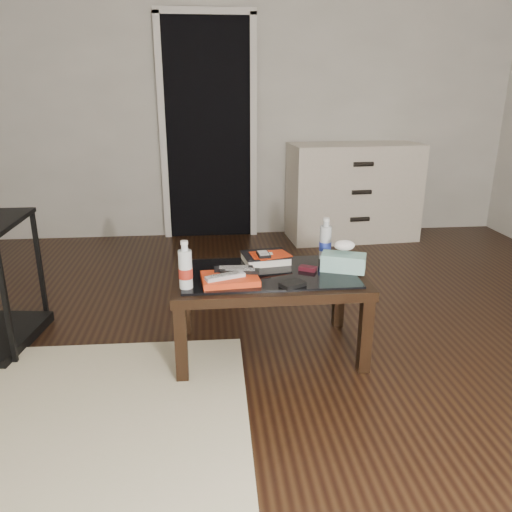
{
  "coord_description": "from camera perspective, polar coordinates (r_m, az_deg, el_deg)",
  "views": [
    {
      "loc": [
        -0.43,
        -2.33,
        1.38
      ],
      "look_at": [
        -0.19,
        0.13,
        0.55
      ],
      "focal_mm": 35.0,
      "sensor_mm": 36.0,
      "label": 1
    }
  ],
  "objects": [
    {
      "name": "remote_silver",
      "position": [
        2.47,
        -3.54,
        -2.32
      ],
      "size": [
        0.2,
        0.12,
        0.02
      ],
      "primitive_type": "cube",
      "rotation": [
        0.0,
        0.0,
        0.35
      ],
      "color": "silver",
      "rests_on": "magazines"
    },
    {
      "name": "flip_phone",
      "position": [
        2.67,
        5.94,
        -1.42
      ],
      "size": [
        0.1,
        0.09,
        0.02
      ],
      "primitive_type": "cube",
      "rotation": [
        0.0,
        0.0,
        -0.53
      ],
      "color": "#330B12",
      "rests_on": "coffee_table"
    },
    {
      "name": "remote_black_front",
      "position": [
        2.54,
        -1.82,
        -1.7
      ],
      "size": [
        0.2,
        0.08,
        0.02
      ],
      "primitive_type": "cube",
      "rotation": [
        0.0,
        0.0,
        -0.13
      ],
      "color": "black",
      "rests_on": "magazines"
    },
    {
      "name": "tissue_box",
      "position": [
        2.69,
        9.95,
        -0.71
      ],
      "size": [
        0.26,
        0.19,
        0.09
      ],
      "primitive_type": "cube",
      "rotation": [
        0.0,
        0.0,
        -0.36
      ],
      "color": "teal",
      "rests_on": "coffee_table"
    },
    {
      "name": "dresser",
      "position": [
        4.85,
        11.03,
        7.19
      ],
      "size": [
        1.23,
        0.58,
        0.9
      ],
      "rotation": [
        0.0,
        0.0,
        0.07
      ],
      "color": "beige",
      "rests_on": "ground"
    },
    {
      "name": "water_bottle_right",
      "position": [
        2.83,
        7.95,
        2.0
      ],
      "size": [
        0.07,
        0.07,
        0.24
      ],
      "primitive_type": "cylinder",
      "rotation": [
        0.0,
        0.0,
        -0.04
      ],
      "color": "silver",
      "rests_on": "coffee_table"
    },
    {
      "name": "remote_black_back",
      "position": [
        2.57,
        -2.57,
        -1.44
      ],
      "size": [
        0.2,
        0.05,
        0.02
      ],
      "primitive_type": "cube",
      "rotation": [
        0.0,
        0.0,
        -0.02
      ],
      "color": "black",
      "rests_on": "magazines"
    },
    {
      "name": "magazines",
      "position": [
        2.51,
        -3.01,
        -2.6
      ],
      "size": [
        0.3,
        0.23,
        0.03
      ],
      "primitive_type": "cube",
      "rotation": [
        0.0,
        0.0,
        0.09
      ],
      "color": "red",
      "rests_on": "coffee_table"
    },
    {
      "name": "water_bottle_left",
      "position": [
        2.41,
        -8.09,
        -0.98
      ],
      "size": [
        0.07,
        0.07,
        0.24
      ],
      "primitive_type": "cylinder",
      "rotation": [
        0.0,
        0.0,
        -0.01
      ],
      "color": "silver",
      "rests_on": "coffee_table"
    },
    {
      "name": "dvd_mailers",
      "position": [
        2.76,
        1.39,
        0.21
      ],
      "size": [
        0.21,
        0.16,
        0.01
      ],
      "primitive_type": "cube",
      "rotation": [
        0.0,
        0.0,
        0.15
      ],
      "color": "red",
      "rests_on": "textbook"
    },
    {
      "name": "doorway",
      "position": [
        4.81,
        -5.47,
        14.25
      ],
      "size": [
        0.9,
        0.08,
        2.07
      ],
      "color": "black",
      "rests_on": "ground"
    },
    {
      "name": "coffee_table",
      "position": [
        2.66,
        1.45,
        -3.17
      ],
      "size": [
        1.0,
        0.6,
        0.46
      ],
      "color": "black",
      "rests_on": "ground"
    },
    {
      "name": "textbook",
      "position": [
        2.78,
        1.1,
        -0.21
      ],
      "size": [
        0.28,
        0.23,
        0.05
      ],
      "primitive_type": "cube",
      "rotation": [
        0.0,
        0.0,
        0.15
      ],
      "color": "black",
      "rests_on": "coffee_table"
    },
    {
      "name": "rug",
      "position": [
        2.45,
        -26.17,
        -17.83
      ],
      "size": [
        2.03,
        1.53,
        0.01
      ],
      "primitive_type": "cube",
      "rotation": [
        0.0,
        0.0,
        -0.02
      ],
      "color": "beige",
      "rests_on": "ground"
    },
    {
      "name": "ground",
      "position": [
        2.74,
        4.28,
        -11.73
      ],
      "size": [
        5.0,
        5.0,
        0.0
      ],
      "primitive_type": "plane",
      "color": "black",
      "rests_on": "ground"
    },
    {
      "name": "room_shell",
      "position": [
        2.38,
        5.29,
        24.26
      ],
      "size": [
        5.0,
        5.0,
        5.0
      ],
      "color": "beige",
      "rests_on": "ground"
    },
    {
      "name": "wallet",
      "position": [
        2.45,
        4.21,
        -3.25
      ],
      "size": [
        0.14,
        0.12,
        0.02
      ],
      "primitive_type": "cube",
      "rotation": [
        0.0,
        0.0,
        0.49
      ],
      "color": "black",
      "rests_on": "coffee_table"
    },
    {
      "name": "ipod",
      "position": [
        2.73,
        0.85,
        0.22
      ],
      "size": [
        0.07,
        0.11,
        0.02
      ],
      "primitive_type": "cube",
      "rotation": [
        0.0,
        0.0,
        0.09
      ],
      "color": "black",
      "rests_on": "dvd_mailers"
    }
  ]
}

